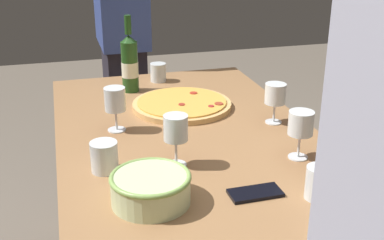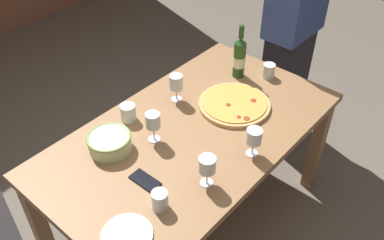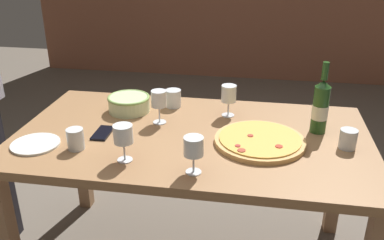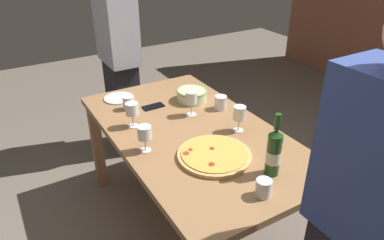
{
  "view_description": "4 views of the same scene",
  "coord_description": "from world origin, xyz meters",
  "px_view_note": "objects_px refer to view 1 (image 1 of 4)",
  "views": [
    {
      "loc": [
        -1.46,
        0.4,
        1.43
      ],
      "look_at": [
        0.0,
        0.0,
        0.82
      ],
      "focal_mm": 45.61,
      "sensor_mm": 36.0,
      "label": 1
    },
    {
      "loc": [
        -1.22,
        -1.06,
        2.17
      ],
      "look_at": [
        0.0,
        0.0,
        0.82
      ],
      "focal_mm": 39.2,
      "sensor_mm": 36.0,
      "label": 2
    },
    {
      "loc": [
        0.29,
        -1.7,
        1.59
      ],
      "look_at": [
        0.0,
        0.0,
        0.82
      ],
      "focal_mm": 39.38,
      "sensor_mm": 36.0,
      "label": 3
    },
    {
      "loc": [
        1.6,
        -0.94,
        1.82
      ],
      "look_at": [
        0.0,
        0.0,
        0.82
      ],
      "focal_mm": 33.5,
      "sensor_mm": 36.0,
      "label": 4
    }
  ],
  "objects_px": {
    "wine_glass_by_bottle": "(115,102)",
    "side_plate": "(357,237)",
    "wine_bottle": "(130,63)",
    "wine_glass_far_left": "(176,131)",
    "wine_glass_near_pizza": "(301,126)",
    "wine_glass_far_right": "(275,96)",
    "cup_spare": "(158,72)",
    "cup_amber": "(104,157)",
    "cell_phone": "(255,193)",
    "person_guest_left": "(122,39)",
    "serving_bowl": "(151,187)",
    "pizza": "(182,104)",
    "cup_ceramic": "(319,183)",
    "dining_table": "(192,163)"
  },
  "relations": [
    {
      "from": "wine_glass_by_bottle",
      "to": "cup_spare",
      "type": "relative_size",
      "value": 1.88
    },
    {
      "from": "cup_amber",
      "to": "cell_phone",
      "type": "relative_size",
      "value": 0.64
    },
    {
      "from": "dining_table",
      "to": "wine_bottle",
      "type": "height_order",
      "value": "wine_bottle"
    },
    {
      "from": "wine_bottle",
      "to": "cup_amber",
      "type": "relative_size",
      "value": 3.6
    },
    {
      "from": "side_plate",
      "to": "pizza",
      "type": "bearing_deg",
      "value": 10.54
    },
    {
      "from": "side_plate",
      "to": "person_guest_left",
      "type": "bearing_deg",
      "value": 9.66
    },
    {
      "from": "wine_bottle",
      "to": "dining_table",
      "type": "bearing_deg",
      "value": -167.89
    },
    {
      "from": "wine_glass_near_pizza",
      "to": "wine_glass_far_right",
      "type": "relative_size",
      "value": 1.03
    },
    {
      "from": "wine_glass_by_bottle",
      "to": "cup_amber",
      "type": "bearing_deg",
      "value": 166.2
    },
    {
      "from": "pizza",
      "to": "wine_bottle",
      "type": "bearing_deg",
      "value": 32.31
    },
    {
      "from": "wine_bottle",
      "to": "person_guest_left",
      "type": "bearing_deg",
      "value": -4.5
    },
    {
      "from": "person_guest_left",
      "to": "wine_glass_by_bottle",
      "type": "bearing_deg",
      "value": -13.43
    },
    {
      "from": "pizza",
      "to": "dining_table",
      "type": "bearing_deg",
      "value": 172.01
    },
    {
      "from": "dining_table",
      "to": "wine_glass_far_left",
      "type": "bearing_deg",
      "value": 150.66
    },
    {
      "from": "wine_glass_near_pizza",
      "to": "wine_glass_far_left",
      "type": "bearing_deg",
      "value": 82.27
    },
    {
      "from": "dining_table",
      "to": "side_plate",
      "type": "bearing_deg",
      "value": -161.22
    },
    {
      "from": "cell_phone",
      "to": "serving_bowl",
      "type": "bearing_deg",
      "value": -98.54
    },
    {
      "from": "wine_glass_by_bottle",
      "to": "wine_glass_far_left",
      "type": "relative_size",
      "value": 0.98
    },
    {
      "from": "cup_ceramic",
      "to": "wine_glass_near_pizza",
      "type": "bearing_deg",
      "value": -14.7
    },
    {
      "from": "wine_bottle",
      "to": "wine_glass_far_left",
      "type": "height_order",
      "value": "wine_bottle"
    },
    {
      "from": "cup_amber",
      "to": "cup_ceramic",
      "type": "bearing_deg",
      "value": -120.09
    },
    {
      "from": "wine_glass_near_pizza",
      "to": "person_guest_left",
      "type": "xyz_separation_m",
      "value": [
        1.33,
        0.36,
        0.0
      ]
    },
    {
      "from": "dining_table",
      "to": "cell_phone",
      "type": "relative_size",
      "value": 11.11
    },
    {
      "from": "wine_glass_far_left",
      "to": "wine_glass_far_right",
      "type": "height_order",
      "value": "wine_glass_far_left"
    },
    {
      "from": "cup_spare",
      "to": "wine_glass_by_bottle",
      "type": "bearing_deg",
      "value": 153.72
    },
    {
      "from": "dining_table",
      "to": "serving_bowl",
      "type": "distance_m",
      "value": 0.44
    },
    {
      "from": "wine_glass_by_bottle",
      "to": "cell_phone",
      "type": "bearing_deg",
      "value": -150.67
    },
    {
      "from": "wine_glass_far_left",
      "to": "wine_glass_far_right",
      "type": "xyz_separation_m",
      "value": [
        0.24,
        -0.43,
        -0.01
      ]
    },
    {
      "from": "cup_spare",
      "to": "cup_ceramic",
      "type": "bearing_deg",
      "value": -170.1
    },
    {
      "from": "dining_table",
      "to": "pizza",
      "type": "height_order",
      "value": "pizza"
    },
    {
      "from": "wine_glass_far_right",
      "to": "cup_ceramic",
      "type": "xyz_separation_m",
      "value": [
        -0.52,
        0.11,
        -0.06
      ]
    },
    {
      "from": "cup_spare",
      "to": "wine_glass_far_left",
      "type": "bearing_deg",
      "value": 171.81
    },
    {
      "from": "cell_phone",
      "to": "wine_glass_near_pizza",
      "type": "bearing_deg",
      "value": 128.24
    },
    {
      "from": "serving_bowl",
      "to": "wine_glass_far_left",
      "type": "xyz_separation_m",
      "value": [
        0.19,
        -0.11,
        0.07
      ]
    },
    {
      "from": "wine_glass_far_left",
      "to": "cup_spare",
      "type": "bearing_deg",
      "value": -8.19
    },
    {
      "from": "wine_glass_by_bottle",
      "to": "cup_spare",
      "type": "height_order",
      "value": "wine_glass_by_bottle"
    },
    {
      "from": "wine_glass_far_right",
      "to": "pizza",
      "type": "bearing_deg",
      "value": 49.55
    },
    {
      "from": "wine_glass_far_left",
      "to": "cell_phone",
      "type": "height_order",
      "value": "wine_glass_far_left"
    },
    {
      "from": "wine_bottle",
      "to": "wine_glass_far_left",
      "type": "xyz_separation_m",
      "value": [
        -0.74,
        -0.02,
        -0.01
      ]
    },
    {
      "from": "serving_bowl",
      "to": "cup_spare",
      "type": "relative_size",
      "value": 2.53
    },
    {
      "from": "wine_bottle",
      "to": "side_plate",
      "type": "height_order",
      "value": "wine_bottle"
    },
    {
      "from": "wine_glass_far_right",
      "to": "cup_ceramic",
      "type": "relative_size",
      "value": 1.65
    },
    {
      "from": "wine_bottle",
      "to": "cup_ceramic",
      "type": "bearing_deg",
      "value": -161.51
    },
    {
      "from": "wine_glass_by_bottle",
      "to": "side_plate",
      "type": "distance_m",
      "value": 0.92
    },
    {
      "from": "wine_glass_near_pizza",
      "to": "side_plate",
      "type": "bearing_deg",
      "value": 171.59
    },
    {
      "from": "dining_table",
      "to": "cup_ceramic",
      "type": "relative_size",
      "value": 17.6
    },
    {
      "from": "pizza",
      "to": "cup_spare",
      "type": "distance_m",
      "value": 0.37
    },
    {
      "from": "pizza",
      "to": "wine_glass_far_right",
      "type": "distance_m",
      "value": 0.39
    },
    {
      "from": "person_guest_left",
      "to": "cup_spare",
      "type": "bearing_deg",
      "value": 9.17
    },
    {
      "from": "cell_phone",
      "to": "person_guest_left",
      "type": "height_order",
      "value": "person_guest_left"
    }
  ]
}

